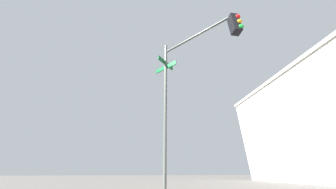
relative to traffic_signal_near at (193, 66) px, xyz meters
name	(u,v)px	position (x,y,z in m)	size (l,w,h in m)	color
traffic_signal_near	(193,66)	(0.00, 0.00, 0.00)	(2.75, 2.69, 6.39)	#474C47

